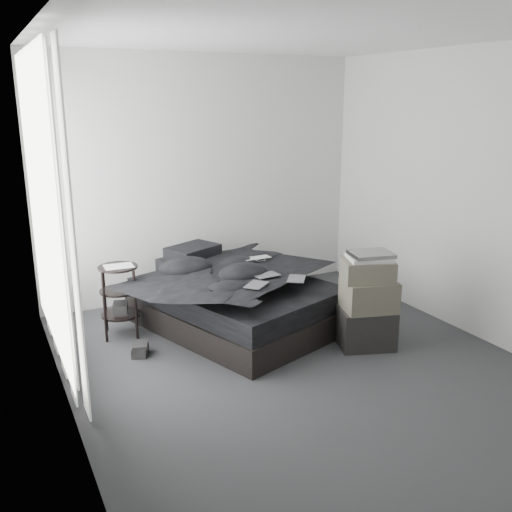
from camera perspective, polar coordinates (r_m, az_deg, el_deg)
name	(u,v)px	position (r m, az deg, el deg)	size (l,w,h in m)	color
floor	(299,366)	(4.82, 4.29, -10.94)	(3.60, 4.20, 0.01)	#333436
ceiling	(306,31)	(4.34, 5.03, 21.48)	(3.60, 4.20, 0.01)	white
wall_back	(203,178)	(6.27, -5.31, 7.74)	(3.60, 0.01, 2.60)	silver
wall_left	(57,237)	(3.82, -19.27, 1.82)	(0.01, 4.20, 2.60)	silver
wall_right	(474,195)	(5.53, 20.96, 5.72)	(0.01, 4.20, 2.60)	silver
window_left	(43,205)	(4.69, -20.55, 4.76)	(0.02, 2.00, 2.30)	white
curtain_left	(50,214)	(4.71, -19.86, 4.00)	(0.06, 2.12, 2.48)	white
bed	(237,314)	(5.56, -1.89, -5.80)	(1.37, 1.81, 0.25)	black
mattress	(237,293)	(5.48, -1.91, -3.67)	(1.31, 1.75, 0.19)	black
duvet	(240,273)	(5.39, -1.61, -1.76)	(1.33, 1.54, 0.21)	black
pillow_lower	(187,263)	(5.92, -6.87, -0.71)	(0.54, 0.37, 0.12)	black
pillow_upper	(193,251)	(5.91, -6.33, 0.47)	(0.51, 0.35, 0.11)	black
laptop	(258,253)	(5.64, 0.23, 0.27)	(0.29, 0.19, 0.02)	silver
comic_a	(256,278)	(4.91, 0.03, -2.17)	(0.23, 0.15, 0.01)	black
comic_b	(267,268)	(5.18, 1.06, -1.17)	(0.23, 0.15, 0.01)	black
comic_c	(297,271)	(5.09, 4.08, -1.46)	(0.23, 0.15, 0.01)	black
side_stand	(120,301)	(5.43, -13.44, -4.44)	(0.36, 0.36, 0.66)	black
papers	(119,267)	(5.31, -13.57, -1.04)	(0.26, 0.19, 0.01)	white
floor_books	(140,348)	(5.07, -11.53, -9.04)	(0.13, 0.18, 0.13)	black
box_lower	(366,327)	(5.20, 10.90, -7.03)	(0.47, 0.37, 0.35)	black
box_mid	(369,295)	(5.09, 11.23, -3.85)	(0.44, 0.35, 0.27)	#595446
box_upper	(368,270)	(5.02, 11.10, -1.38)	(0.42, 0.34, 0.19)	#595446
art_book_white	(369,258)	(4.99, 11.28, -0.17)	(0.36, 0.29, 0.04)	silver
art_book_snake	(371,254)	(4.98, 11.45, 0.19)	(0.35, 0.28, 0.03)	silver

